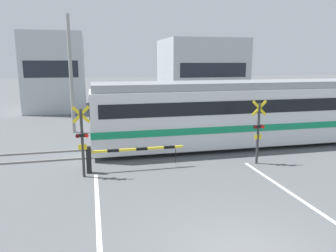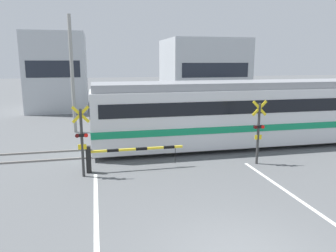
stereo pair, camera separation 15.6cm
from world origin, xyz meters
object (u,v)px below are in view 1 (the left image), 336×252
Objects in this scene: crossing_barrier_far at (191,124)px; pedestrian at (133,114)px; crossing_signal_left at (82,139)px; commuter_train at (261,111)px; crossing_signal_right at (258,129)px; crossing_barrier_near at (115,154)px.

crossing_barrier_far is 2.51× the size of pedestrian.
crossing_signal_left reaches higher than pedestrian.
pedestrian is at bearing 136.04° from commuter_train.
crossing_signal_left is at bearing 180.00° from crossing_signal_right.
pedestrian is at bearing 134.10° from crossing_barrier_far.
crossing_barrier_far is (4.93, 5.46, 0.00)m from crossing_barrier_near.
commuter_train is at bearing -43.96° from pedestrian.
commuter_train reaches higher than crossing_signal_left.
crossing_signal_right is (1.26, -5.89, 0.84)m from crossing_barrier_far.
commuter_train is 3.64m from crossing_signal_right.
crossing_signal_left is (-6.19, -5.89, 0.84)m from crossing_barrier_far.
crossing_barrier_far is at bearing 47.93° from crossing_barrier_near.
crossing_barrier_near is 1.43× the size of crossing_signal_right.
commuter_train is 6.34× the size of crossing_signal_left.
commuter_train reaches higher than crossing_barrier_near.
commuter_train is at bearing 60.02° from crossing_signal_right.
crossing_signal_left and crossing_signal_right have the same top height.
crossing_barrier_near is 1.00× the size of crossing_barrier_far.
crossing_barrier_near is 6.26m from crossing_signal_right.
commuter_train is at bearing 18.74° from crossing_signal_left.
pedestrian reaches higher than crossing_barrier_near.
crossing_signal_left is (-9.26, -3.14, -0.28)m from commuter_train.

